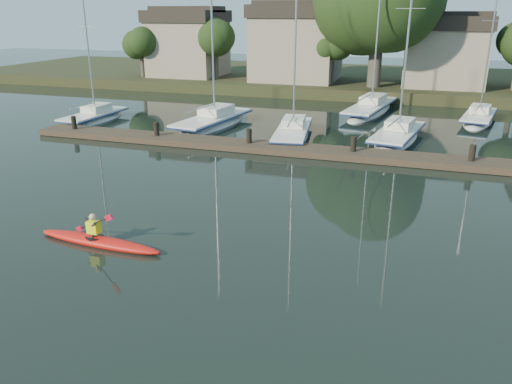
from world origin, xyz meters
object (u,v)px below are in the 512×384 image
(kayak, at_px, (98,239))
(dock, at_px, (299,150))
(sailboat_3, at_px, (397,143))
(sailboat_7, at_px, (478,124))
(sailboat_0, at_px, (95,123))
(sailboat_6, at_px, (370,115))
(sailboat_2, at_px, (293,140))
(sailboat_1, at_px, (213,129))

(kayak, bearing_deg, dock, 77.29)
(sailboat_3, distance_m, sailboat_7, 9.31)
(dock, distance_m, sailboat_7, 16.26)
(sailboat_0, relative_size, sailboat_6, 0.67)
(sailboat_2, height_order, sailboat_3, sailboat_2)
(sailboat_0, relative_size, sailboat_1, 0.75)
(dock, height_order, sailboat_0, sailboat_0)
(sailboat_2, relative_size, sailboat_3, 1.07)
(sailboat_0, height_order, sailboat_6, sailboat_6)
(dock, height_order, sailboat_2, sailboat_2)
(sailboat_1, height_order, sailboat_2, sailboat_1)
(dock, xyz_separation_m, sailboat_7, (10.42, 12.48, -0.38))
(sailboat_2, relative_size, sailboat_7, 1.18)
(sailboat_7, bearing_deg, sailboat_3, -113.71)
(sailboat_3, bearing_deg, sailboat_7, 64.81)
(sailboat_1, xyz_separation_m, sailboat_3, (12.52, -0.30, 0.01))
(sailboat_1, relative_size, sailboat_3, 1.14)
(sailboat_7, bearing_deg, sailboat_1, -146.52)
(kayak, xyz_separation_m, sailboat_2, (2.54, 17.34, -0.37))
(dock, distance_m, sailboat_0, 16.86)
(kayak, relative_size, sailboat_3, 0.37)
(sailboat_3, bearing_deg, sailboat_1, -171.76)
(sailboat_2, bearing_deg, sailboat_1, 159.15)
(dock, bearing_deg, sailboat_0, 166.19)
(sailboat_0, bearing_deg, sailboat_1, 8.89)
(kayak, distance_m, sailboat_0, 21.62)
(sailboat_7, bearing_deg, sailboat_6, -177.35)
(sailboat_0, distance_m, sailboat_3, 21.48)
(dock, relative_size, sailboat_6, 1.99)
(sailboat_6, bearing_deg, sailboat_1, -130.08)
(kayak, xyz_separation_m, sailboat_3, (8.95, 18.45, -0.39))
(kayak, height_order, dock, kayak)
(dock, bearing_deg, sailboat_7, 50.16)
(sailboat_1, height_order, sailboat_6, sailboat_6)
(sailboat_0, height_order, sailboat_2, sailboat_2)
(sailboat_2, relative_size, sailboat_6, 0.84)
(sailboat_6, bearing_deg, sailboat_0, -143.57)
(dock, distance_m, sailboat_6, 13.89)
(sailboat_3, relative_size, sailboat_6, 0.78)
(dock, height_order, sailboat_3, sailboat_3)
(dock, height_order, sailboat_1, sailboat_1)
(kayak, height_order, sailboat_6, sailboat_6)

